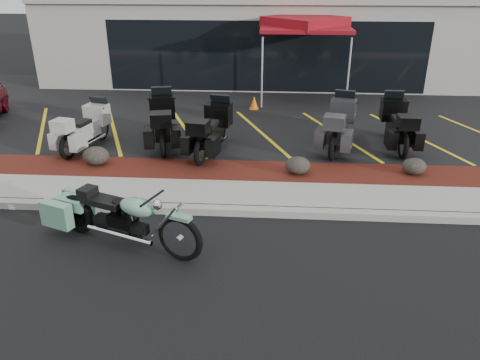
# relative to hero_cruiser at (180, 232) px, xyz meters

# --- Properties ---
(ground) EXTENTS (90.00, 90.00, 0.00)m
(ground) POSITION_rel_hero_cruiser_xyz_m (1.19, 0.81, -0.56)
(ground) COLOR black
(ground) RESTS_ON ground
(curb) EXTENTS (24.00, 0.25, 0.15)m
(curb) POSITION_rel_hero_cruiser_xyz_m (1.19, 1.71, -0.49)
(curb) COLOR gray
(curb) RESTS_ON ground
(sidewalk) EXTENTS (24.00, 1.20, 0.15)m
(sidewalk) POSITION_rel_hero_cruiser_xyz_m (1.19, 2.41, -0.49)
(sidewalk) COLOR gray
(sidewalk) RESTS_ON ground
(mulch_bed) EXTENTS (24.00, 1.20, 0.16)m
(mulch_bed) POSITION_rel_hero_cruiser_xyz_m (1.19, 3.61, -0.48)
(mulch_bed) COLOR #3B160D
(mulch_bed) RESTS_ON ground
(upper_lot) EXTENTS (26.00, 9.60, 0.15)m
(upper_lot) POSITION_rel_hero_cruiser_xyz_m (1.19, 9.01, -0.49)
(upper_lot) COLOR black
(upper_lot) RESTS_ON ground
(dealership_building) EXTENTS (18.00, 8.16, 4.00)m
(dealership_building) POSITION_rel_hero_cruiser_xyz_m (1.19, 15.27, 1.45)
(dealership_building) COLOR #9C978D
(dealership_building) RESTS_ON ground
(boulder_left) EXTENTS (0.64, 0.53, 0.45)m
(boulder_left) POSITION_rel_hero_cruiser_xyz_m (-2.77, 3.72, -0.18)
(boulder_left) COLOR black
(boulder_left) RESTS_ON mulch_bed
(boulder_mid) EXTENTS (0.58, 0.49, 0.41)m
(boulder_mid) POSITION_rel_hero_cruiser_xyz_m (2.10, 3.48, -0.19)
(boulder_mid) COLOR black
(boulder_mid) RESTS_ON mulch_bed
(boulder_right) EXTENTS (0.54, 0.45, 0.39)m
(boulder_right) POSITION_rel_hero_cruiser_xyz_m (4.80, 3.64, -0.21)
(boulder_right) COLOR black
(boulder_right) RESTS_ON mulch_bed
(hero_cruiser) EXTENTS (3.26, 1.90, 1.12)m
(hero_cruiser) POSITION_rel_hero_cruiser_xyz_m (0.00, 0.00, 0.00)
(hero_cruiser) COLOR #6BA689
(hero_cruiser) RESTS_ON ground
(touring_white) EXTENTS (1.27, 2.26, 1.24)m
(touring_white) POSITION_rel_hero_cruiser_xyz_m (-3.25, 5.54, 0.21)
(touring_white) COLOR #BCBBB7
(touring_white) RESTS_ON upper_lot
(touring_black_front) EXTENTS (1.41, 2.58, 1.42)m
(touring_black_front) POSITION_rel_hero_cruiser_xyz_m (-1.60, 6.04, 0.30)
(touring_black_front) COLOR black
(touring_black_front) RESTS_ON upper_lot
(touring_black_mid) EXTENTS (1.31, 2.45, 1.35)m
(touring_black_mid) POSITION_rel_hero_cruiser_xyz_m (0.08, 5.53, 0.27)
(touring_black_mid) COLOR black
(touring_black_mid) RESTS_ON upper_lot
(touring_grey) EXTENTS (1.50, 2.55, 1.39)m
(touring_grey) POSITION_rel_hero_cruiser_xyz_m (3.45, 6.10, 0.28)
(touring_grey) COLOR #323338
(touring_grey) RESTS_ON upper_lot
(touring_black_rear) EXTENTS (0.94, 2.35, 1.35)m
(touring_black_rear) POSITION_rel_hero_cruiser_xyz_m (4.82, 6.31, 0.27)
(touring_black_rear) COLOR black
(touring_black_rear) RESTS_ON upper_lot
(traffic_cone) EXTENTS (0.33, 0.33, 0.44)m
(traffic_cone) POSITION_rel_hero_cruiser_xyz_m (0.86, 8.98, -0.19)
(traffic_cone) COLOR orange
(traffic_cone) RESTS_ON upper_lot
(popup_canopy) EXTENTS (3.22, 3.22, 2.87)m
(popup_canopy) POSITION_rel_hero_cruiser_xyz_m (2.55, 10.60, 2.19)
(popup_canopy) COLOR silver
(popup_canopy) RESTS_ON upper_lot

